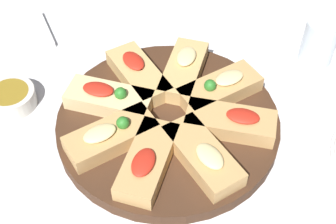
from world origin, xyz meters
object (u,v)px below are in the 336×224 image
serving_board (168,122)px  napkin_stack (15,37)px  water_glass (319,41)px  dipping_bowl (11,98)px

serving_board → napkin_stack: (0.15, -0.37, -0.01)m
water_glass → dipping_bowl: size_ratio=1.01×
dipping_bowl → water_glass: bearing=161.8°
serving_board → napkin_stack: serving_board is taller
napkin_stack → dipping_bowl: 0.19m
napkin_stack → dipping_bowl: bearing=70.5°
napkin_stack → dipping_bowl: size_ratio=1.58×
serving_board → dipping_bowl: dipping_bowl is taller
water_glass → dipping_bowl: 0.59m
dipping_bowl → serving_board: bearing=138.7°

